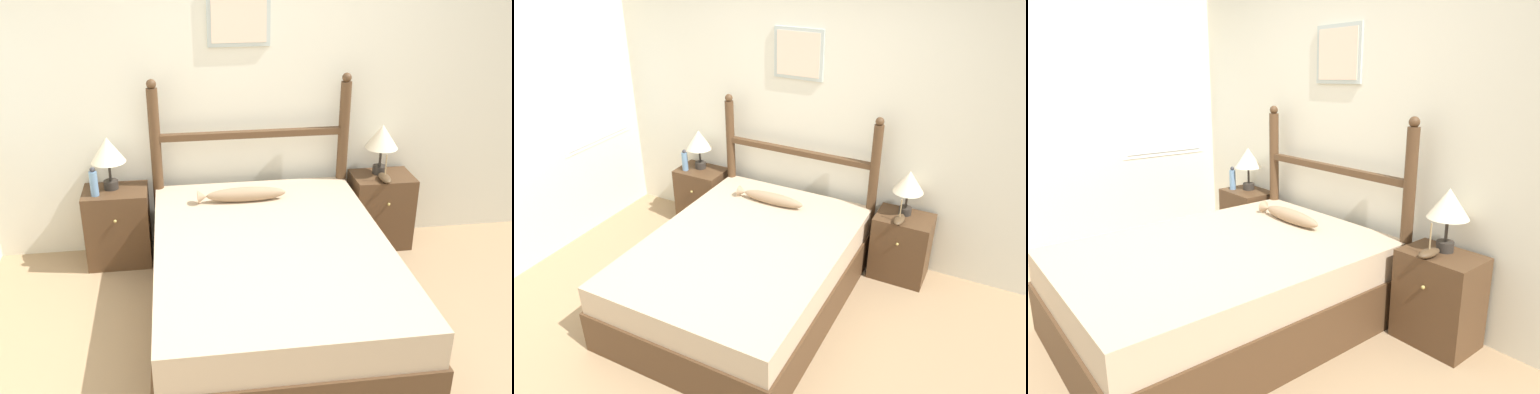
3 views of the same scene
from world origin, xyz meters
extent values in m
plane|color=#9E7F5B|center=(0.00, 0.00, 0.00)|extent=(16.00, 16.00, 0.00)
cube|color=beige|center=(0.00, 1.73, 1.27)|extent=(6.40, 0.06, 2.55)
cube|color=#ADB7B2|center=(-0.19, 1.69, 1.81)|extent=(0.46, 0.02, 0.43)
cube|color=beige|center=(-0.19, 1.68, 1.81)|extent=(0.40, 0.01, 0.37)
cube|color=#4C331E|center=(-0.11, 0.57, 0.17)|extent=(1.52, 2.08, 0.34)
cube|color=tan|center=(-0.11, 0.57, 0.46)|extent=(1.48, 2.04, 0.23)
cylinder|color=#4C331E|center=(-0.83, 1.57, 0.67)|extent=(0.08, 0.08, 1.34)
sphere|color=#4C331E|center=(-0.83, 1.57, 1.37)|extent=(0.07, 0.07, 0.07)
cylinder|color=#4C331E|center=(0.60, 1.57, 0.67)|extent=(0.08, 0.08, 1.34)
sphere|color=#4C331E|center=(0.60, 1.57, 1.37)|extent=(0.07, 0.07, 0.07)
cube|color=#4C331E|center=(-0.11, 1.57, 0.97)|extent=(1.43, 0.06, 0.05)
cube|color=#4C331E|center=(-1.15, 1.50, 0.30)|extent=(0.48, 0.34, 0.60)
sphere|color=tan|center=(-1.15, 1.32, 0.43)|extent=(0.02, 0.02, 0.02)
cube|color=#4C331E|center=(0.92, 1.50, 0.30)|extent=(0.48, 0.34, 0.60)
sphere|color=tan|center=(0.92, 1.32, 0.43)|extent=(0.02, 0.02, 0.02)
cylinder|color=#2D2823|center=(-1.18, 1.53, 0.63)|extent=(0.11, 0.11, 0.06)
cylinder|color=#2D2823|center=(-1.18, 1.53, 0.74)|extent=(0.02, 0.02, 0.15)
cone|color=beige|center=(-1.18, 1.53, 0.91)|extent=(0.25, 0.25, 0.19)
cylinder|color=#2D2823|center=(0.91, 1.55, 0.63)|extent=(0.11, 0.11, 0.06)
cylinder|color=#2D2823|center=(0.91, 1.55, 0.74)|extent=(0.02, 0.02, 0.15)
cone|color=beige|center=(0.91, 1.55, 0.91)|extent=(0.25, 0.25, 0.19)
cylinder|color=#668CB2|center=(-1.28, 1.42, 0.69)|extent=(0.06, 0.06, 0.19)
sphere|color=#333338|center=(-1.28, 1.42, 0.80)|extent=(0.04, 0.04, 0.04)
ellipsoid|color=#4C3823|center=(0.90, 1.39, 0.62)|extent=(0.08, 0.19, 0.05)
cylinder|color=#997F56|center=(0.90, 1.39, 0.73)|extent=(0.01, 0.01, 0.16)
ellipsoid|color=#997A5B|center=(-0.20, 1.24, 0.62)|extent=(0.58, 0.10, 0.11)
cone|color=#997A5B|center=(-0.51, 1.24, 0.62)|extent=(0.07, 0.10, 0.10)
camera|label=1|loc=(-0.68, -2.68, 2.40)|focal=42.00mm
camera|label=2|loc=(1.57, -2.27, 2.73)|focal=35.00mm
camera|label=3|loc=(2.32, -0.91, 1.65)|focal=32.00mm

